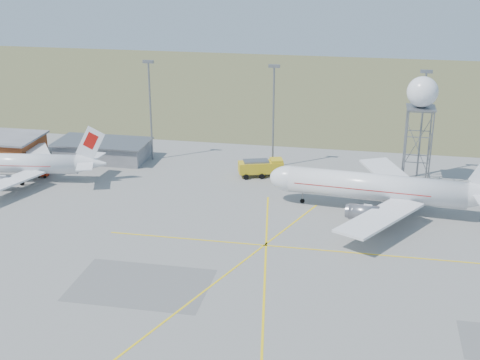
% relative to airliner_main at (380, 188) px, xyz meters
% --- Properties ---
extents(grass_strip, '(400.00, 120.00, 0.03)m').
position_rel_airliner_main_xyz_m(grass_strip, '(-10.78, 93.25, -4.11)').
color(grass_strip, '#5B6336').
rests_on(grass_strip, ground).
extents(building_grey, '(19.00, 10.00, 3.90)m').
position_rel_airliner_main_xyz_m(building_grey, '(-55.78, 17.25, -2.15)').
color(building_grey, gray).
rests_on(building_grey, ground).
extents(mast_a, '(2.20, 0.50, 20.50)m').
position_rel_airliner_main_xyz_m(mast_a, '(-45.78, 19.25, 7.95)').
color(mast_a, slate).
rests_on(mast_a, ground).
extents(mast_b, '(2.20, 0.50, 20.50)m').
position_rel_airliner_main_xyz_m(mast_b, '(-20.78, 19.25, 7.95)').
color(mast_b, slate).
rests_on(mast_b, ground).
extents(mast_c, '(2.20, 0.50, 20.50)m').
position_rel_airliner_main_xyz_m(mast_c, '(7.22, 19.25, 7.95)').
color(mast_c, slate).
rests_on(mast_c, ground).
extents(airliner_main, '(39.54, 38.30, 13.45)m').
position_rel_airliner_main_xyz_m(airliner_main, '(0.00, 0.00, 0.00)').
color(airliner_main, white).
rests_on(airliner_main, ground).
extents(airliner_far, '(31.96, 30.86, 10.88)m').
position_rel_airliner_main_xyz_m(airliner_far, '(-66.27, 2.28, -0.79)').
color(airliner_far, white).
rests_on(airliner_far, ground).
extents(radar_tower, '(5.54, 5.54, 20.06)m').
position_rel_airliner_main_xyz_m(radar_tower, '(6.54, 15.16, 7.13)').
color(radar_tower, slate).
rests_on(radar_tower, ground).
extents(fire_truck, '(8.94, 5.40, 3.39)m').
position_rel_airliner_main_xyz_m(fire_truck, '(-21.96, 13.33, -2.49)').
color(fire_truck, gold).
rests_on(fire_truck, ground).
extents(baggage_tug, '(1.96, 1.59, 1.50)m').
position_rel_airliner_main_xyz_m(baggage_tug, '(-63.07, 5.02, -3.56)').
color(baggage_tug, '#B2250C').
rests_on(baggage_tug, ground).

